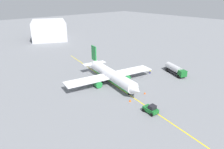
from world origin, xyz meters
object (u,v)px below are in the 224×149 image
Objects in this scene: fuel_tanker at (175,69)px; refueling_worker at (150,71)px; airplane at (111,75)px; safety_cone_wingtip at (145,93)px; pushback_tug at (151,109)px; safety_cone_nose at (130,100)px.

refueling_worker is (-6.09, -6.24, -0.90)m from fuel_tanker.
safety_cone_wingtip is at bearing 9.27° from airplane.
pushback_tug is at bearing -50.18° from refueling_worker.
fuel_tanker is 28.98m from pushback_tug.
safety_cone_nose is (12.68, -4.36, -2.22)m from airplane.
airplane is 23.83m from fuel_tanker.
fuel_tanker is at bearing 45.73° from refueling_worker.
pushback_tug is at bearing -2.48° from safety_cone_nose.
refueling_worker is at bearing 124.54° from safety_cone_wingtip.
fuel_tanker is at bearing 99.75° from safety_cone_wingtip.
refueling_worker is at bearing 129.82° from pushback_tug.
refueling_worker is (-17.13, 20.54, -0.19)m from pushback_tug.
safety_cone_nose is at bearing -86.54° from safety_cone_wingtip.
airplane is 20.48m from pushback_tug.
airplane is 16.20m from refueling_worker.
airplane is 8.13× the size of pushback_tug.
airplane is 2.86× the size of fuel_tanker.
pushback_tug is at bearing -67.60° from fuel_tanker.
airplane is 17.73× the size of refueling_worker.
pushback_tug is (19.88, -4.67, -1.56)m from airplane.
refueling_worker is at bearing -134.27° from fuel_tanker.
pushback_tug is (11.04, -26.79, -0.72)m from fuel_tanker.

